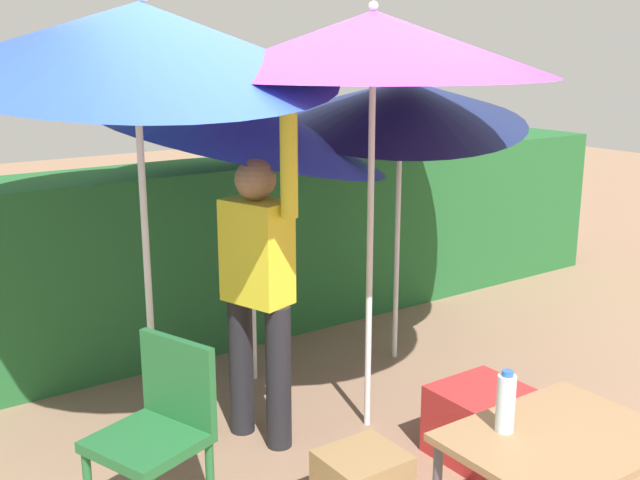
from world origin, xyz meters
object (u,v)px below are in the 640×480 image
umbrella_yellow (405,101)px  chair_plastic (159,426)px  cooler_box (480,421)px  umbrella_navy (373,44)px  bottle_water (506,403)px  folding_table (558,460)px  umbrella_orange (140,39)px  person_vendor (258,281)px  umbrella_rainbow (249,119)px

umbrella_yellow → chair_plastic: umbrella_yellow is taller
chair_plastic → cooler_box: size_ratio=1.86×
umbrella_navy → chair_plastic: bearing=-170.3°
umbrella_yellow → bottle_water: (-1.36, -2.16, -0.91)m
chair_plastic → umbrella_yellow: bearing=22.4°
umbrella_yellow → folding_table: size_ratio=2.70×
umbrella_orange → umbrella_navy: size_ratio=1.07×
umbrella_navy → person_vendor: umbrella_navy is taller
person_vendor → cooler_box: size_ratio=3.92×
umbrella_orange → person_vendor: (0.52, -0.17, -1.27)m
chair_plastic → cooler_box: 1.75m
cooler_box → folding_table: folding_table is taller
person_vendor → folding_table: (0.19, -1.86, -0.25)m
umbrella_rainbow → umbrella_orange: size_ratio=0.84×
umbrella_navy → chair_plastic: 2.18m
umbrella_navy → person_vendor: size_ratio=1.27×
bottle_water → cooler_box: bearing=46.4°
umbrella_navy → cooler_box: umbrella_navy is taller
folding_table → bottle_water: (-0.14, 0.14, 0.21)m
person_vendor → umbrella_navy: bearing=-19.9°
umbrella_yellow → person_vendor: (-1.41, -0.45, -0.87)m
umbrella_orange → cooler_box: bearing=-35.3°
cooler_box → umbrella_yellow: bearing=67.9°
cooler_box → bottle_water: (-0.84, -0.88, 0.71)m
umbrella_navy → person_vendor: 1.39m
chair_plastic → person_vendor: bearing=29.9°
person_vendor → umbrella_rainbow: bearing=62.4°
person_vendor → bottle_water: (0.05, -1.71, -0.04)m
umbrella_orange → folding_table: size_ratio=3.20×
folding_table → chair_plastic: bearing=125.1°
umbrella_orange → person_vendor: size_ratio=1.36×
person_vendor → folding_table: bearing=-84.0°
umbrella_rainbow → umbrella_orange: bearing=-147.6°
cooler_box → umbrella_rainbow: bearing=107.4°
umbrella_yellow → umbrella_orange: bearing=-171.7°
umbrella_navy → folding_table: size_ratio=2.99×
person_vendor → cooler_box: 1.42m
umbrella_navy → umbrella_yellow: bearing=39.5°
folding_table → cooler_box: bearing=55.8°
umbrella_rainbow → umbrella_yellow: size_ratio=0.99×
umbrella_yellow → person_vendor: bearing=-162.2°
umbrella_orange → umbrella_navy: 1.19m
umbrella_orange → umbrella_yellow: bearing=8.3°
cooler_box → chair_plastic: bearing=167.4°
umbrella_rainbow → person_vendor: size_ratio=1.14×
umbrella_rainbow → bottle_water: (-0.34, -2.46, -0.82)m
umbrella_orange → cooler_box: 2.65m
umbrella_orange → folding_table: (0.72, -2.02, -1.52)m
chair_plastic → bottle_water: size_ratio=3.71×
umbrella_navy → cooler_box: size_ratio=4.99×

